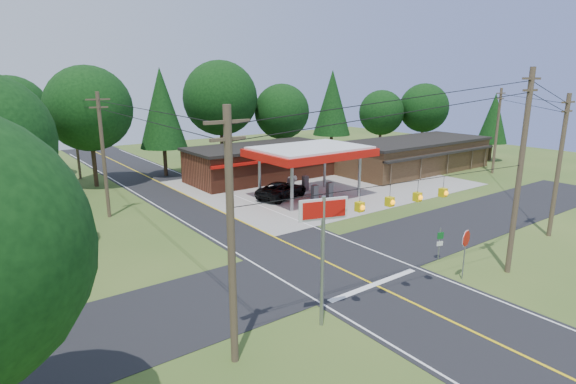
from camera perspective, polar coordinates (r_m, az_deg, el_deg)
ground at (r=27.65m, az=5.37°, el=-9.07°), size 120.00×120.00×0.00m
main_highway at (r=27.65m, az=5.37°, el=-9.05°), size 8.00×120.00×0.02m
cross_road at (r=27.65m, az=5.37°, el=-9.04°), size 70.00×7.00×0.02m
lane_center_yellow at (r=27.64m, az=5.37°, el=-9.02°), size 0.15×110.00×0.00m
gas_canopy at (r=41.70m, az=2.84°, el=4.94°), size 10.60×7.40×4.88m
convenience_store at (r=50.64m, az=-3.49°, el=3.83°), size 16.40×7.55×3.80m
strip_building at (r=57.69m, az=15.70°, el=4.58°), size 20.40×8.75×3.80m
utility_pole_near_right at (r=27.75m, az=27.38°, el=2.36°), size 1.80×0.30×11.50m
utility_pole_near_left at (r=16.76m, az=-7.25°, el=-5.62°), size 1.80×0.30×10.00m
utility_pole_far_left at (r=38.37m, az=-22.41°, el=4.53°), size 1.80×0.30×10.00m
utility_pole_right_b at (r=36.15m, az=31.18°, el=3.04°), size 1.80×0.30×10.00m
utility_pole_far_right at (r=58.49m, az=25.01°, el=7.18°), size 1.80×0.30×10.00m
utility_pole_north at (r=55.21m, az=-25.34°, el=6.34°), size 0.30×0.30×9.50m
overhead_beacons at (r=21.12m, az=14.60°, el=0.99°), size 17.04×2.04×1.03m
treeline_backdrop at (r=46.58m, az=-13.94°, el=9.49°), size 70.27×51.59×13.30m
suv_car at (r=42.27m, az=-0.76°, el=0.25°), size 7.01×7.01×1.55m
sedan_car at (r=50.40m, az=-0.33°, el=2.29°), size 4.06×4.06×1.20m
big_stop_sign at (r=19.47m, az=4.49°, el=-5.18°), size 2.18×0.72×6.05m
octagonal_stop_sign at (r=26.57m, az=21.65°, el=-5.94°), size 0.98×0.23×2.90m
route_sign_post at (r=29.19m, az=18.71°, el=-5.94°), size 0.41×0.17×2.07m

